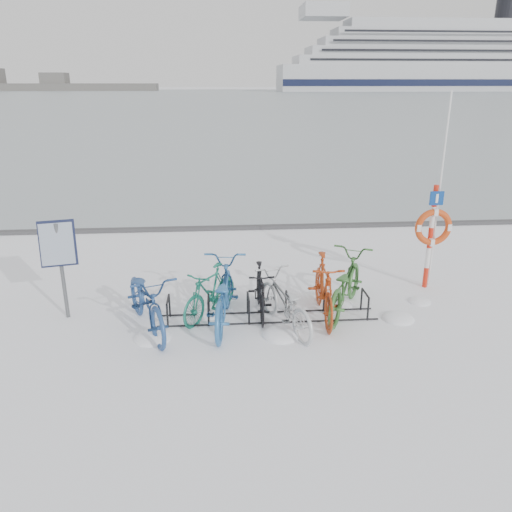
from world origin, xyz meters
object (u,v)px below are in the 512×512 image
at_px(info_board, 59,249).
at_px(lifebuoy_station, 433,227).
at_px(cruise_ferry, 421,64).
at_px(bike_rack, 268,309).

xyz_separation_m(info_board, lifebuoy_station, (7.15, 0.85, 0.00)).
height_order(lifebuoy_station, cruise_ferry, cruise_ferry).
height_order(bike_rack, info_board, info_board).
height_order(bike_rack, cruise_ferry, cruise_ferry).
relative_size(bike_rack, cruise_ferry, 0.03).
bearing_deg(bike_rack, lifebuoy_station, 18.63).
height_order(info_board, cruise_ferry, cruise_ferry).
xyz_separation_m(info_board, cruise_ferry, (99.00, 233.77, 10.75)).
relative_size(info_board, cruise_ferry, 0.01).
bearing_deg(info_board, bike_rack, -17.64).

